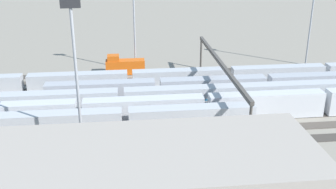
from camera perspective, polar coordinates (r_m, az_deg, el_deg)
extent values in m
plane|color=gray|center=(89.87, 2.93, -0.87)|extent=(400.00, 400.00, 0.00)
cube|color=#3D3833|center=(108.38, 1.26, 3.20)|extent=(140.00, 2.80, 0.12)
cube|color=#4C443D|center=(103.70, 1.62, 2.33)|extent=(140.00, 2.80, 0.12)
cube|color=#3D3833|center=(99.04, 2.02, 1.37)|extent=(140.00, 2.80, 0.12)
cube|color=#3D3833|center=(94.42, 2.45, 0.32)|extent=(140.00, 2.80, 0.12)
cube|color=#4C443D|center=(89.85, 2.93, -0.83)|extent=(140.00, 2.80, 0.12)
cube|color=#4C443D|center=(85.32, 3.46, -2.11)|extent=(140.00, 2.80, 0.12)
cube|color=#3D3833|center=(80.84, 4.04, -3.54)|extent=(140.00, 2.80, 0.12)
cube|color=#4C443D|center=(76.43, 4.70, -5.12)|extent=(140.00, 2.80, 0.12)
cube|color=#3D3833|center=(72.10, 5.44, -6.90)|extent=(140.00, 2.80, 0.12)
cube|color=#B7BABF|center=(90.37, 17.13, 0.07)|extent=(23.00, 3.00, 5.00)
cube|color=#1E6B9E|center=(90.37, 17.13, 0.08)|extent=(22.40, 3.06, 0.36)
cube|color=#B7BABF|center=(83.93, 1.75, -0.60)|extent=(23.00, 3.00, 5.00)
cube|color=#1E6B9E|center=(83.89, 1.75, -0.52)|extent=(22.40, 3.06, 0.36)
cube|color=#B7BABF|center=(84.22, -14.79, -1.27)|extent=(23.00, 3.00, 5.00)
cube|color=#1E6B9E|center=(84.50, -14.74, -1.72)|extent=(22.40, 3.06, 0.36)
cube|color=#B7BABF|center=(74.99, 3.35, -3.46)|extent=(23.00, 3.00, 5.00)
cube|color=maroon|center=(74.93, 3.35, -3.35)|extent=(22.40, 3.06, 0.36)
cube|color=#B7BABF|center=(75.09, -15.23, -4.21)|extent=(23.00, 3.00, 5.00)
cube|color=maroon|center=(75.30, -15.20, -4.54)|extent=(22.40, 3.06, 0.36)
cube|color=#B7BABF|center=(104.35, 15.04, 2.83)|extent=(23.00, 3.00, 3.80)
cube|color=#B7BABF|center=(98.31, 1.75, 2.43)|extent=(23.00, 3.00, 3.80)
cube|color=#B7BABF|center=(98.04, -12.41, 1.86)|extent=(23.00, 3.00, 3.80)
cube|color=#A8AAB2|center=(97.84, 20.24, 1.33)|extent=(23.00, 3.00, 5.00)
cube|color=#A8AAB2|center=(89.85, 6.25, 0.82)|extent=(23.00, 3.00, 5.00)
cube|color=#A8AAB2|center=(88.00, -9.33, 0.19)|extent=(23.00, 3.00, 5.00)
cube|color=#D85914|center=(106.93, -5.97, 3.87)|extent=(10.00, 3.00, 3.60)
cube|color=#D85914|center=(106.24, -7.64, 5.09)|extent=(3.00, 2.70, 1.40)
cube|color=silver|center=(83.27, 13.49, -1.41)|extent=(23.00, 3.00, 5.00)
cube|color=silver|center=(78.67, -3.38, -2.21)|extent=(23.00, 3.00, 5.00)
cube|color=silver|center=(81.34, -20.68, -2.83)|extent=(23.00, 3.00, 5.00)
cylinder|color=#9EA0A5|center=(117.56, 19.32, 9.78)|extent=(0.44, 0.44, 25.14)
cylinder|color=#9EA0A5|center=(63.25, -12.47, 0.65)|extent=(0.44, 0.44, 24.58)
cube|color=#262628|center=(59.95, -13.48, 12.22)|extent=(2.80, 0.70, 1.20)
cylinder|color=#9EA0A5|center=(106.47, -4.70, 9.56)|extent=(0.44, 0.44, 24.37)
cylinder|color=#4C4742|center=(110.24, 4.62, 5.60)|extent=(0.50, 0.50, 8.00)
cylinder|color=#4C4742|center=(70.11, 11.31, -4.50)|extent=(0.50, 0.50, 8.00)
cube|color=#4C4742|center=(88.30, 7.35, 4.36)|extent=(0.70, 45.00, 0.80)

